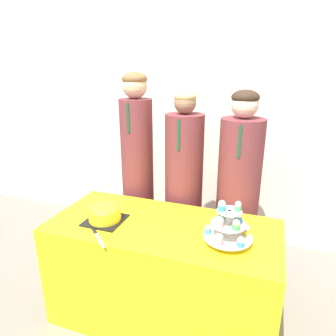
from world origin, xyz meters
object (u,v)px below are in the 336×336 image
(cupcake_stand, at_px, (228,225))
(student_2, at_px, (237,200))
(cake_knife, at_px, (96,234))
(student_1, at_px, (184,194))
(student_0, at_px, (138,178))
(round_cake, at_px, (105,213))

(cupcake_stand, distance_m, student_2, 0.62)
(cake_knife, bearing_deg, student_1, 110.47)
(student_0, distance_m, student_2, 0.83)
(cupcake_stand, bearing_deg, student_0, 144.20)
(round_cake, xyz_separation_m, cupcake_stand, (0.79, 0.01, 0.05))
(student_2, bearing_deg, cupcake_stand, -88.13)
(round_cake, distance_m, cake_knife, 0.18)
(student_1, distance_m, student_2, 0.42)
(round_cake, relative_size, student_0, 0.15)
(round_cake, height_order, cake_knife, round_cake)
(student_2, bearing_deg, student_0, -180.00)
(student_2, bearing_deg, round_cake, -141.50)
(cake_knife, distance_m, cupcake_stand, 0.78)
(round_cake, distance_m, student_1, 0.71)
(round_cake, xyz_separation_m, student_1, (0.35, 0.61, -0.07))
(round_cake, relative_size, cake_knife, 1.28)
(student_1, bearing_deg, student_0, -180.00)
(cake_knife, xyz_separation_m, cupcake_stand, (0.75, 0.17, 0.11))
(round_cake, distance_m, cupcake_stand, 0.79)
(cake_knife, height_order, student_1, student_1)
(cupcake_stand, height_order, student_1, student_1)
(cake_knife, distance_m, student_2, 1.07)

